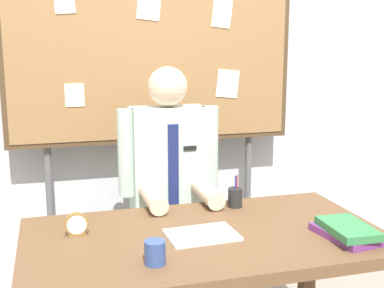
# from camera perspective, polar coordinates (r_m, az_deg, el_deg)

# --- Properties ---
(back_wall) EXTENTS (6.40, 0.08, 2.70)m
(back_wall) POSITION_cam_1_polar(r_m,az_deg,el_deg) (3.21, -5.14, 8.33)
(back_wall) COLOR silver
(back_wall) RESTS_ON ground_plane
(desk) EXTENTS (1.52, 0.84, 0.72)m
(desk) POSITION_cam_1_polar(r_m,az_deg,el_deg) (2.19, 1.47, -12.28)
(desk) COLOR brown
(desk) RESTS_ON ground_plane
(person) EXTENTS (0.55, 0.56, 1.40)m
(person) POSITION_cam_1_polar(r_m,az_deg,el_deg) (2.78, -2.61, -6.80)
(person) COLOR #2D2D33
(person) RESTS_ON ground_plane
(bulletin_board) EXTENTS (1.72, 0.09, 2.06)m
(bulletin_board) POSITION_cam_1_polar(r_m,az_deg,el_deg) (3.01, -4.42, 10.54)
(bulletin_board) COLOR #4C3823
(bulletin_board) RESTS_ON ground_plane
(book_stack) EXTENTS (0.23, 0.31, 0.06)m
(book_stack) POSITION_cam_1_polar(r_m,az_deg,el_deg) (2.20, 17.30, -9.43)
(book_stack) COLOR #72337F
(book_stack) RESTS_ON desk
(open_notebook) EXTENTS (0.30, 0.22, 0.01)m
(open_notebook) POSITION_cam_1_polar(r_m,az_deg,el_deg) (2.13, 1.11, -10.25)
(open_notebook) COLOR silver
(open_notebook) RESTS_ON desk
(desk_clock) EXTENTS (0.10, 0.04, 0.10)m
(desk_clock) POSITION_cam_1_polar(r_m,az_deg,el_deg) (2.18, -12.95, -8.98)
(desk_clock) COLOR olive
(desk_clock) RESTS_ON desk
(coffee_mug) EXTENTS (0.08, 0.08, 0.09)m
(coffee_mug) POSITION_cam_1_polar(r_m,az_deg,el_deg) (1.87, -4.21, -12.16)
(coffee_mug) COLOR #334C8C
(coffee_mug) RESTS_ON desk
(pen_holder) EXTENTS (0.07, 0.07, 0.16)m
(pen_holder) POSITION_cam_1_polar(r_m,az_deg,el_deg) (2.49, 4.92, -6.04)
(pen_holder) COLOR #262626
(pen_holder) RESTS_ON desk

